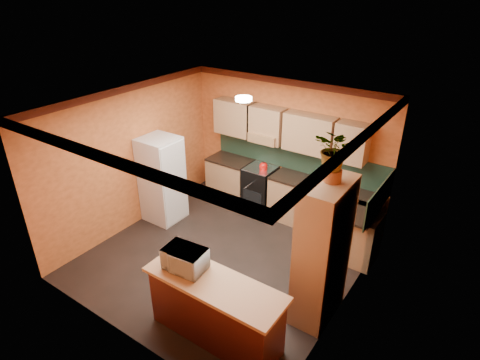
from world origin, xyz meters
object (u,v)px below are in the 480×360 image
at_px(pantry, 322,252).
at_px(microwave, 185,259).
at_px(stove, 260,188).
at_px(fridge, 162,179).
at_px(base_cabinets_back, 287,197).
at_px(breakfast_bar, 215,311).

distance_m(pantry, microwave, 1.83).
relative_size(stove, fridge, 0.54).
xyz_separation_m(base_cabinets_back, pantry, (1.62, -2.04, 0.61)).
height_order(base_cabinets_back, stove, stove).
bearing_deg(base_cabinets_back, microwave, -86.10).
bearing_deg(stove, breakfast_bar, -67.69).
bearing_deg(pantry, fridge, 170.10).
height_order(stove, microwave, microwave).
relative_size(pantry, breakfast_bar, 1.17).
distance_m(base_cabinets_back, breakfast_bar, 3.29).
bearing_deg(pantry, base_cabinets_back, 128.41).
xyz_separation_m(fridge, breakfast_bar, (2.68, -1.81, -0.41)).
bearing_deg(breakfast_bar, base_cabinets_back, 102.20).
bearing_deg(pantry, microwave, -139.90).
distance_m(stove, pantry, 3.09).
bearing_deg(fridge, pantry, -9.90).
bearing_deg(pantry, breakfast_bar, -128.06).
xyz_separation_m(pantry, breakfast_bar, (-0.92, -1.18, -0.61)).
relative_size(stove, breakfast_bar, 0.51).
height_order(base_cabinets_back, microwave, microwave).
relative_size(breakfast_bar, microwave, 3.30).
height_order(stove, breakfast_bar, stove).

